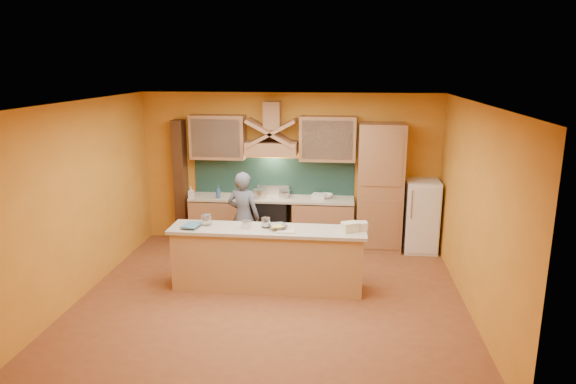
# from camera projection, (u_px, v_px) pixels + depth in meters

# --- Properties ---
(floor) EXTENTS (5.50, 5.00, 0.01)m
(floor) POSITION_uv_depth(u_px,v_px,m) (272.00, 297.00, 7.47)
(floor) COLOR brown
(floor) RESTS_ON ground
(ceiling) EXTENTS (5.50, 5.00, 0.01)m
(ceiling) POSITION_uv_depth(u_px,v_px,m) (270.00, 102.00, 6.79)
(ceiling) COLOR white
(ceiling) RESTS_ON wall_back
(wall_back) EXTENTS (5.50, 0.02, 2.80)m
(wall_back) POSITION_uv_depth(u_px,v_px,m) (290.00, 169.00, 9.54)
(wall_back) COLOR orange
(wall_back) RESTS_ON floor
(wall_front) EXTENTS (5.50, 0.02, 2.80)m
(wall_front) POSITION_uv_depth(u_px,v_px,m) (233.00, 276.00, 4.72)
(wall_front) COLOR orange
(wall_front) RESTS_ON floor
(wall_left) EXTENTS (0.02, 5.00, 2.80)m
(wall_left) POSITION_uv_depth(u_px,v_px,m) (83.00, 199.00, 7.41)
(wall_left) COLOR orange
(wall_left) RESTS_ON floor
(wall_right) EXTENTS (0.02, 5.00, 2.80)m
(wall_right) POSITION_uv_depth(u_px,v_px,m) (475.00, 210.00, 6.84)
(wall_right) COLOR orange
(wall_right) RESTS_ON floor
(base_cabinet_left) EXTENTS (1.10, 0.60, 0.86)m
(base_cabinet_left) POSITION_uv_depth(u_px,v_px,m) (222.00, 221.00, 9.62)
(base_cabinet_left) COLOR #A4714B
(base_cabinet_left) RESTS_ON floor
(base_cabinet_right) EXTENTS (1.10, 0.60, 0.86)m
(base_cabinet_right) POSITION_uv_depth(u_px,v_px,m) (323.00, 224.00, 9.42)
(base_cabinet_right) COLOR #A4714B
(base_cabinet_right) RESTS_ON floor
(counter_top) EXTENTS (3.00, 0.62, 0.04)m
(counter_top) POSITION_uv_depth(u_px,v_px,m) (272.00, 198.00, 9.40)
(counter_top) COLOR #B5AC99
(counter_top) RESTS_ON base_cabinet_left
(stove) EXTENTS (0.60, 0.58, 0.90)m
(stove) POSITION_uv_depth(u_px,v_px,m) (272.00, 222.00, 9.51)
(stove) COLOR black
(stove) RESTS_ON floor
(backsplash) EXTENTS (3.00, 0.03, 0.70)m
(backsplash) POSITION_uv_depth(u_px,v_px,m) (274.00, 176.00, 9.59)
(backsplash) COLOR #17322D
(backsplash) RESTS_ON wall_back
(range_hood) EXTENTS (0.92, 0.50, 0.24)m
(range_hood) POSITION_uv_depth(u_px,v_px,m) (272.00, 148.00, 9.23)
(range_hood) COLOR #A4714B
(range_hood) RESTS_ON wall_back
(hood_chimney) EXTENTS (0.30, 0.30, 0.50)m
(hood_chimney) POSITION_uv_depth(u_px,v_px,m) (272.00, 115.00, 9.18)
(hood_chimney) COLOR #A4714B
(hood_chimney) RESTS_ON wall_back
(upper_cabinet_left) EXTENTS (1.00, 0.35, 0.80)m
(upper_cabinet_left) POSITION_uv_depth(u_px,v_px,m) (218.00, 137.00, 9.36)
(upper_cabinet_left) COLOR #A4714B
(upper_cabinet_left) RESTS_ON wall_back
(upper_cabinet_right) EXTENTS (1.00, 0.35, 0.80)m
(upper_cabinet_right) POSITION_uv_depth(u_px,v_px,m) (328.00, 139.00, 9.15)
(upper_cabinet_right) COLOR #A4714B
(upper_cabinet_right) RESTS_ON wall_back
(pantry_column) EXTENTS (0.80, 0.60, 2.30)m
(pantry_column) POSITION_uv_depth(u_px,v_px,m) (380.00, 188.00, 9.14)
(pantry_column) COLOR #A4714B
(pantry_column) RESTS_ON floor
(fridge) EXTENTS (0.58, 0.60, 1.30)m
(fridge) POSITION_uv_depth(u_px,v_px,m) (421.00, 216.00, 9.18)
(fridge) COLOR white
(fridge) RESTS_ON floor
(trim_column_left) EXTENTS (0.20, 0.30, 2.30)m
(trim_column_left) POSITION_uv_depth(u_px,v_px,m) (181.00, 181.00, 9.67)
(trim_column_left) COLOR #472816
(trim_column_left) RESTS_ON floor
(island_body) EXTENTS (2.80, 0.55, 0.88)m
(island_body) POSITION_uv_depth(u_px,v_px,m) (268.00, 261.00, 7.66)
(island_body) COLOR tan
(island_body) RESTS_ON floor
(island_top) EXTENTS (2.90, 0.62, 0.05)m
(island_top) POSITION_uv_depth(u_px,v_px,m) (267.00, 230.00, 7.55)
(island_top) COLOR #B5AC99
(island_top) RESTS_ON island_body
(person) EXTENTS (0.64, 0.50, 1.56)m
(person) POSITION_uv_depth(u_px,v_px,m) (244.00, 217.00, 8.67)
(person) COLOR slate
(person) RESTS_ON floor
(pot_large) EXTENTS (0.24, 0.24, 0.16)m
(pot_large) POSITION_uv_depth(u_px,v_px,m) (260.00, 195.00, 9.36)
(pot_large) COLOR silver
(pot_large) RESTS_ON stove
(pot_small) EXTENTS (0.22, 0.22, 0.12)m
(pot_small) POSITION_uv_depth(u_px,v_px,m) (284.00, 195.00, 9.40)
(pot_small) COLOR silver
(pot_small) RESTS_ON stove
(soap_bottle_a) EXTENTS (0.10, 0.10, 0.21)m
(soap_bottle_a) POSITION_uv_depth(u_px,v_px,m) (191.00, 192.00, 9.32)
(soap_bottle_a) COLOR silver
(soap_bottle_a) RESTS_ON counter_top
(soap_bottle_b) EXTENTS (0.13, 0.13, 0.24)m
(soap_bottle_b) POSITION_uv_depth(u_px,v_px,m) (218.00, 192.00, 9.32)
(soap_bottle_b) COLOR #2F5183
(soap_bottle_b) RESTS_ON counter_top
(bowl_back) EXTENTS (0.28, 0.28, 0.08)m
(bowl_back) POSITION_uv_depth(u_px,v_px,m) (326.00, 196.00, 9.35)
(bowl_back) COLOR silver
(bowl_back) RESTS_ON counter_top
(dish_rack) EXTENTS (0.29, 0.25, 0.09)m
(dish_rack) POSITION_uv_depth(u_px,v_px,m) (319.00, 196.00, 9.30)
(dish_rack) COLOR silver
(dish_rack) RESTS_ON counter_top
(book_lower) EXTENTS (0.23, 0.29, 0.03)m
(book_lower) POSITION_uv_depth(u_px,v_px,m) (186.00, 225.00, 7.64)
(book_lower) COLOR #A9483C
(book_lower) RESTS_ON island_top
(book_upper) EXTENTS (0.28, 0.35, 0.02)m
(book_upper) POSITION_uv_depth(u_px,v_px,m) (185.00, 225.00, 7.61)
(book_upper) COLOR teal
(book_upper) RESTS_ON island_top
(jar_large) EXTENTS (0.17, 0.17, 0.16)m
(jar_large) POSITION_uv_depth(u_px,v_px,m) (206.00, 220.00, 7.68)
(jar_large) COLOR white
(jar_large) RESTS_ON island_top
(jar_small) EXTENTS (0.13, 0.13, 0.15)m
(jar_small) POSITION_uv_depth(u_px,v_px,m) (266.00, 223.00, 7.57)
(jar_small) COLOR silver
(jar_small) RESTS_ON island_top
(kitchen_scale) EXTENTS (0.13, 0.13, 0.10)m
(kitchen_scale) POSITION_uv_depth(u_px,v_px,m) (246.00, 225.00, 7.54)
(kitchen_scale) COLOR white
(kitchen_scale) RESTS_ON island_top
(mixing_bowl) EXTENTS (0.36, 0.36, 0.07)m
(mixing_bowl) POSITION_uv_depth(u_px,v_px,m) (278.00, 227.00, 7.51)
(mixing_bowl) COLOR silver
(mixing_bowl) RESTS_ON island_top
(cloth) EXTENTS (0.27, 0.21, 0.02)m
(cloth) POSITION_uv_depth(u_px,v_px,m) (286.00, 231.00, 7.39)
(cloth) COLOR beige
(cloth) RESTS_ON island_top
(grocery_bag_a) EXTENTS (0.26, 0.25, 0.14)m
(grocery_bag_a) POSITION_uv_depth(u_px,v_px,m) (350.00, 227.00, 7.39)
(grocery_bag_a) COLOR beige
(grocery_bag_a) RESTS_ON island_top
(grocery_bag_b) EXTENTS (0.21, 0.18, 0.12)m
(grocery_bag_b) POSITION_uv_depth(u_px,v_px,m) (360.00, 226.00, 7.46)
(grocery_bag_b) COLOR beige
(grocery_bag_b) RESTS_ON island_top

